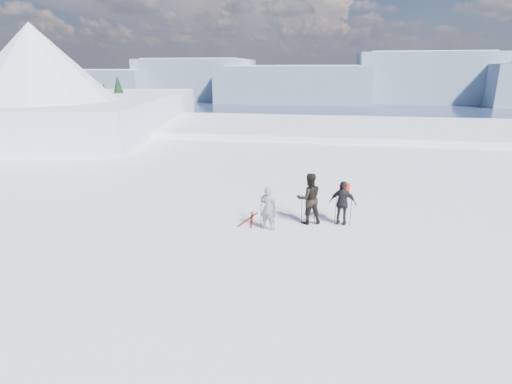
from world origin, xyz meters
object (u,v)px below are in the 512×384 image
(skier_grey, at_px, (268,208))
(skier_dark, at_px, (309,199))
(skier_pack, at_px, (343,203))
(skis_loose, at_px, (250,219))

(skier_grey, relative_size, skier_dark, 0.83)
(skier_pack, xyz_separation_m, skis_loose, (-3.56, -0.15, -0.85))
(skier_grey, distance_m, skier_pack, 2.89)
(skier_grey, height_order, skier_pack, skier_pack)
(skis_loose, bearing_deg, skier_dark, 1.88)
(skier_dark, relative_size, skier_pack, 1.16)
(skier_pack, distance_m, skis_loose, 3.67)
(skier_dark, bearing_deg, skier_pack, 164.54)
(skier_pack, height_order, skis_loose, skier_pack)
(skier_grey, bearing_deg, skier_pack, -146.42)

